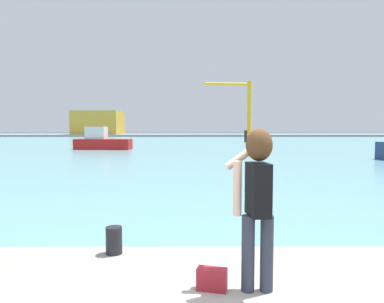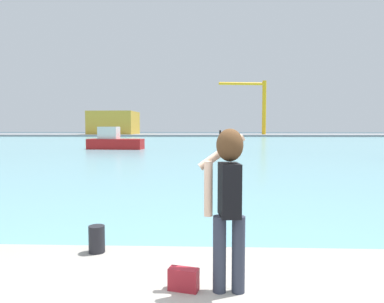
{
  "view_description": "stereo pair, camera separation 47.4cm",
  "coord_description": "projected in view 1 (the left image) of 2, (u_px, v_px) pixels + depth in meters",
  "views": [
    {
      "loc": [
        -0.33,
        -3.14,
        2.29
      ],
      "look_at": [
        -0.27,
        7.34,
        1.58
      ],
      "focal_mm": 33.39,
      "sensor_mm": 36.0,
      "label": 1
    },
    {
      "loc": [
        0.14,
        -3.13,
        2.29
      ],
      "look_at": [
        -0.27,
        7.34,
        1.58
      ],
      "focal_mm": 33.39,
      "sensor_mm": 36.0,
      "label": 2
    }
  ],
  "objects": [
    {
      "name": "far_shore_dock",
      "position": [
        191.0,
        135.0,
        95.06
      ],
      "size": [
        140.0,
        20.0,
        0.47
      ],
      "primitive_type": "cube",
      "color": "gray",
      "rests_on": "ground_plane"
    },
    {
      "name": "boat_moored",
      "position": [
        102.0,
        141.0,
        36.64
      ],
      "size": [
        5.8,
        2.31,
        2.33
      ],
      "rotation": [
        0.0,
        0.0,
        -0.08
      ],
      "color": "#B21919",
      "rests_on": "harbor_water"
    },
    {
      "name": "handbag",
      "position": [
        212.0,
        279.0,
        3.84
      ],
      "size": [
        0.34,
        0.21,
        0.24
      ],
      "primitive_type": "cube",
      "rotation": [
        0.0,
        0.0,
        -0.25
      ],
      "color": "maroon",
      "rests_on": "quay_promenade"
    },
    {
      "name": "port_crane",
      "position": [
        243.0,
        101.0,
        89.98
      ],
      "size": [
        11.99,
        2.29,
        13.43
      ],
      "color": "yellow",
      "rests_on": "far_shore_dock"
    },
    {
      "name": "ground_plane",
      "position": [
        192.0,
        143.0,
        53.17
      ],
      "size": [
        220.0,
        220.0,
        0.0
      ],
      "primitive_type": "plane",
      "color": "#334751"
    },
    {
      "name": "warehouse_left",
      "position": [
        99.0,
        123.0,
        93.9
      ],
      "size": [
        11.53,
        12.02,
        5.97
      ],
      "primitive_type": "cube",
      "color": "gold",
      "rests_on": "far_shore_dock"
    },
    {
      "name": "harbor_bollard",
      "position": [
        114.0,
        240.0,
        4.94
      ],
      "size": [
        0.22,
        0.22,
        0.38
      ],
      "primitive_type": "cylinder",
      "color": "black",
      "rests_on": "quay_promenade"
    },
    {
      "name": "harbor_water",
      "position": [
        192.0,
        142.0,
        55.17
      ],
      "size": [
        140.0,
        100.0,
        0.02
      ],
      "primitive_type": "cube",
      "color": "#6BA8B2",
      "rests_on": "ground_plane"
    },
    {
      "name": "person_photographer",
      "position": [
        257.0,
        193.0,
        3.76
      ],
      "size": [
        0.53,
        0.55,
        1.74
      ],
      "rotation": [
        0.0,
        0.0,
        1.68
      ],
      "color": "#2D3342",
      "rests_on": "quay_promenade"
    }
  ]
}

